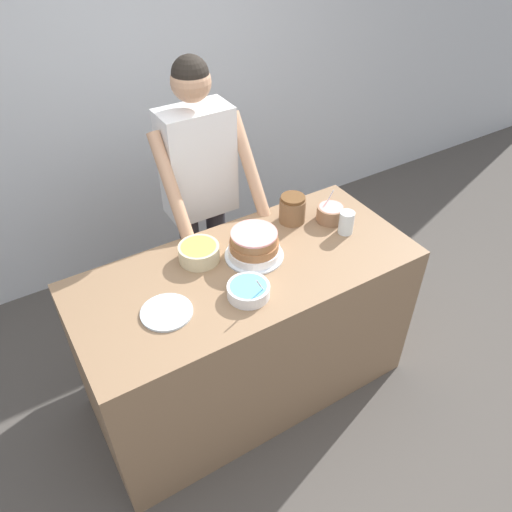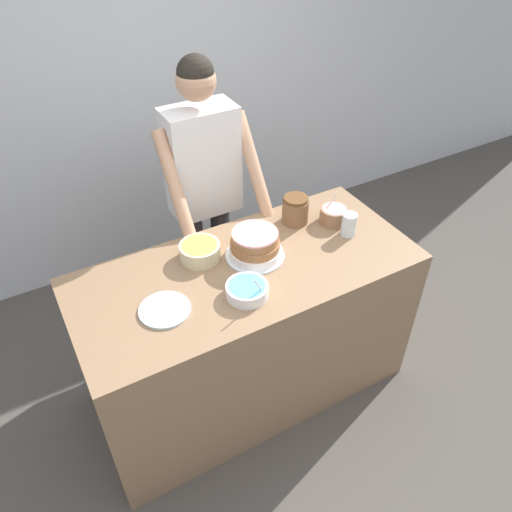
{
  "view_description": "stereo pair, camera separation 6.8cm",
  "coord_description": "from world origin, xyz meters",
  "px_view_note": "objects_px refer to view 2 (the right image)",
  "views": [
    {
      "loc": [
        -0.92,
        -1.2,
        2.49
      ],
      "look_at": [
        0.03,
        0.34,
        1.0
      ],
      "focal_mm": 35.0,
      "sensor_mm": 36.0,
      "label": 1
    },
    {
      "loc": [
        -0.86,
        -1.24,
        2.49
      ],
      "look_at": [
        0.03,
        0.34,
        1.0
      ],
      "focal_mm": 35.0,
      "sensor_mm": 36.0,
      "label": 2
    }
  ],
  "objects_px": {
    "cake": "(255,245)",
    "frosting_bowl_pink": "(334,214)",
    "person_baker": "(204,177)",
    "frosting_bowl_yellow": "(200,251)",
    "stoneware_jar": "(295,210)",
    "frosting_bowl_blue": "(247,290)",
    "drinking_glass": "(349,225)",
    "ceramic_plate": "(165,310)"
  },
  "relations": [
    {
      "from": "frosting_bowl_blue",
      "to": "frosting_bowl_yellow",
      "type": "distance_m",
      "value": 0.36
    },
    {
      "from": "drinking_glass",
      "to": "stoneware_jar",
      "type": "relative_size",
      "value": 0.82
    },
    {
      "from": "person_baker",
      "to": "stoneware_jar",
      "type": "relative_size",
      "value": 11.22
    },
    {
      "from": "cake",
      "to": "drinking_glass",
      "type": "relative_size",
      "value": 2.36
    },
    {
      "from": "drinking_glass",
      "to": "frosting_bowl_pink",
      "type": "bearing_deg",
      "value": 89.18
    },
    {
      "from": "frosting_bowl_pink",
      "to": "ceramic_plate",
      "type": "relative_size",
      "value": 0.66
    },
    {
      "from": "stoneware_jar",
      "to": "person_baker",
      "type": "bearing_deg",
      "value": 124.9
    },
    {
      "from": "person_baker",
      "to": "cake",
      "type": "height_order",
      "value": "person_baker"
    },
    {
      "from": "person_baker",
      "to": "frosting_bowl_pink",
      "type": "bearing_deg",
      "value": -48.25
    },
    {
      "from": "drinking_glass",
      "to": "cake",
      "type": "bearing_deg",
      "value": 171.07
    },
    {
      "from": "frosting_bowl_yellow",
      "to": "ceramic_plate",
      "type": "height_order",
      "value": "frosting_bowl_yellow"
    },
    {
      "from": "frosting_bowl_yellow",
      "to": "drinking_glass",
      "type": "relative_size",
      "value": 1.61
    },
    {
      "from": "frosting_bowl_pink",
      "to": "frosting_bowl_blue",
      "type": "height_order",
      "value": "frosting_bowl_blue"
    },
    {
      "from": "stoneware_jar",
      "to": "frosting_bowl_yellow",
      "type": "bearing_deg",
      "value": -176.51
    },
    {
      "from": "person_baker",
      "to": "ceramic_plate",
      "type": "distance_m",
      "value": 0.94
    },
    {
      "from": "frosting_bowl_blue",
      "to": "stoneware_jar",
      "type": "distance_m",
      "value": 0.63
    },
    {
      "from": "person_baker",
      "to": "drinking_glass",
      "type": "relative_size",
      "value": 13.77
    },
    {
      "from": "frosting_bowl_pink",
      "to": "stoneware_jar",
      "type": "distance_m",
      "value": 0.21
    },
    {
      "from": "frosting_bowl_yellow",
      "to": "frosting_bowl_blue",
      "type": "bearing_deg",
      "value": -77.85
    },
    {
      "from": "cake",
      "to": "frosting_bowl_pink",
      "type": "relative_size",
      "value": 1.94
    },
    {
      "from": "cake",
      "to": "drinking_glass",
      "type": "height_order",
      "value": "cake"
    },
    {
      "from": "person_baker",
      "to": "cake",
      "type": "distance_m",
      "value": 0.62
    },
    {
      "from": "person_baker",
      "to": "cake",
      "type": "relative_size",
      "value": 5.83
    },
    {
      "from": "frosting_bowl_blue",
      "to": "stoneware_jar",
      "type": "bearing_deg",
      "value": 37.23
    },
    {
      "from": "person_baker",
      "to": "frosting_bowl_yellow",
      "type": "bearing_deg",
      "value": -117.39
    },
    {
      "from": "frosting_bowl_pink",
      "to": "stoneware_jar",
      "type": "height_order",
      "value": "same"
    },
    {
      "from": "frosting_bowl_yellow",
      "to": "ceramic_plate",
      "type": "bearing_deg",
      "value": -138.3
    },
    {
      "from": "cake",
      "to": "stoneware_jar",
      "type": "xyz_separation_m",
      "value": [
        0.33,
        0.15,
        0.01
      ]
    },
    {
      "from": "drinking_glass",
      "to": "ceramic_plate",
      "type": "distance_m",
      "value": 1.05
    },
    {
      "from": "frosting_bowl_yellow",
      "to": "stoneware_jar",
      "type": "height_order",
      "value": "stoneware_jar"
    },
    {
      "from": "frosting_bowl_pink",
      "to": "drinking_glass",
      "type": "height_order",
      "value": "frosting_bowl_pink"
    },
    {
      "from": "frosting_bowl_pink",
      "to": "frosting_bowl_blue",
      "type": "relative_size",
      "value": 0.78
    },
    {
      "from": "person_baker",
      "to": "frosting_bowl_yellow",
      "type": "xyz_separation_m",
      "value": [
        -0.26,
        -0.5,
        -0.09
      ]
    },
    {
      "from": "frosting_bowl_yellow",
      "to": "drinking_glass",
      "type": "xyz_separation_m",
      "value": [
        0.76,
        -0.2,
        0.02
      ]
    },
    {
      "from": "frosting_bowl_blue",
      "to": "frosting_bowl_yellow",
      "type": "relative_size",
      "value": 0.97
    },
    {
      "from": "frosting_bowl_pink",
      "to": "person_baker",
      "type": "bearing_deg",
      "value": 131.75
    },
    {
      "from": "person_baker",
      "to": "cake",
      "type": "bearing_deg",
      "value": -91.26
    },
    {
      "from": "drinking_glass",
      "to": "stoneware_jar",
      "type": "distance_m",
      "value": 0.3
    },
    {
      "from": "cake",
      "to": "ceramic_plate",
      "type": "relative_size",
      "value": 1.28
    },
    {
      "from": "frosting_bowl_pink",
      "to": "stoneware_jar",
      "type": "xyz_separation_m",
      "value": [
        -0.18,
        0.1,
        0.03
      ]
    },
    {
      "from": "person_baker",
      "to": "frosting_bowl_blue",
      "type": "distance_m",
      "value": 0.87
    },
    {
      "from": "person_baker",
      "to": "frosting_bowl_yellow",
      "type": "height_order",
      "value": "person_baker"
    }
  ]
}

